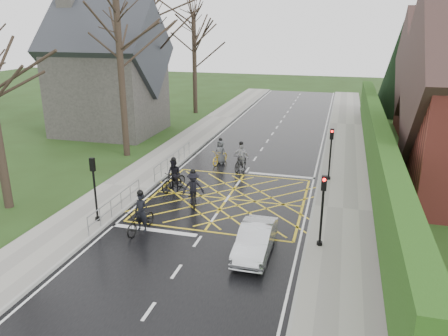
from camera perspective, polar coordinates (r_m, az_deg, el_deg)
The scene contains 22 objects.
ground at distance 23.44m, azimuth 0.43°, elevation -4.04°, with size 120.00×120.00×0.00m, color black.
road at distance 23.44m, azimuth 0.43°, elevation -4.03°, with size 9.00×80.00×0.01m, color black.
sidewalk_right at distance 22.75m, azimuth 15.26°, elevation -5.24°, with size 3.00×80.00×0.15m, color gray.
sidewalk_left at distance 25.51m, azimuth -12.72°, elevation -2.43°, with size 3.00×80.00×0.15m, color gray.
stone_wall at distance 28.37m, azimuth 19.00°, elevation -0.28°, with size 0.50×38.00×0.70m, color slate.
hedge at distance 27.89m, azimuth 19.37°, elevation 3.13°, with size 0.90×38.00×2.80m, color #1E3E11.
conifer at distance 47.40m, azimuth 22.07°, elevation 12.31°, with size 4.60×4.60×10.00m.
church at distance 38.28m, azimuth -15.03°, elevation 11.76°, with size 8.80×7.80×11.00m.
tree_near at distance 30.64m, azimuth -13.60°, elevation 15.97°, with size 9.24×9.24×11.44m.
tree_mid at distance 38.25m, azimuth -9.13°, elevation 17.71°, with size 10.08×10.08×12.48m.
tree_far at distance 45.47m, azimuth -3.93°, elevation 16.14°, with size 8.40×8.40×10.40m.
railing_south at distance 21.79m, azimuth -13.93°, elevation -4.18°, with size 0.05×5.04×1.03m.
railing_north at distance 28.15m, azimuth -6.64°, elevation 1.42°, with size 0.05×6.04×1.03m.
traffic_light_ne at distance 26.18m, azimuth 13.71°, elevation 1.70°, with size 0.24×0.31×3.21m.
traffic_light_se at distance 18.26m, azimuth 12.67°, elevation -5.59°, with size 0.24×0.31×3.21m.
traffic_light_sw at distance 20.90m, azimuth -16.50°, elevation -2.79°, with size 0.24×0.31×3.21m.
cyclist_rear at distance 20.02m, azimuth -10.80°, elevation -6.45°, with size 1.01×2.12×1.97m.
cyclist_back at distance 24.54m, azimuth -6.57°, elevation -1.28°, with size 1.19×2.00×1.93m.
cyclist_mid at distance 22.56m, azimuth -4.07°, elevation -3.10°, with size 1.44×2.06×1.90m.
cyclist_front at distance 27.71m, azimuth 2.20°, elevation 1.07°, with size 1.08×1.96×1.90m.
cyclist_lead at distance 29.06m, azimuth -0.49°, elevation 1.73°, with size 1.06×1.91×1.77m.
car at distance 17.94m, azimuth 4.12°, elevation -9.34°, with size 1.29×3.70×1.22m, color #B4B8BC.
Camera 1 is at (5.54, -20.95, 8.94)m, focal length 35.00 mm.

